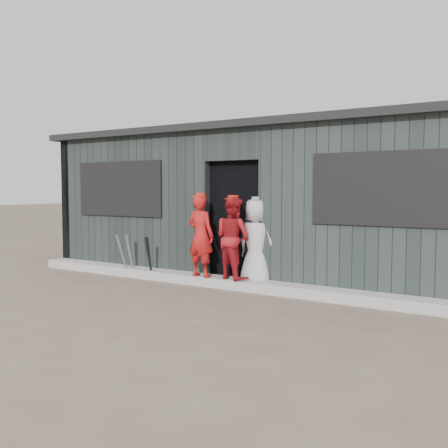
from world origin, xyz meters
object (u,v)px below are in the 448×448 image
Objects in this scene: player_red_right at (233,238)px; bat_mid at (130,255)px; bat_right at (149,258)px; player_grey_back at (257,243)px; dugout at (273,203)px; player_red_left at (201,236)px; bat_left at (123,255)px.

bat_mid is at bearing 21.03° from player_red_right.
bat_mid reaches higher than bat_right.
bat_mid is 0.52m from bat_right.
dugout reaches higher than player_grey_back.
player_grey_back is (0.29, 0.24, -0.09)m from player_red_right.
player_red_right is at bearing -163.71° from player_red_left.
bat_mid is 0.59× the size of player_red_left.
bat_right is 2.50m from dugout.
bat_mid is 2.42m from player_grey_back.
player_red_left is at bearing 30.57° from player_grey_back.
player_grey_back is at bearing 12.06° from bat_right.
bat_mid is (0.10, 0.09, -0.00)m from bat_left.
player_red_right is (1.57, 0.16, 0.41)m from bat_right.
bat_mid is 0.55× the size of player_grey_back.
bat_left is 0.59× the size of player_red_left.
dugout is at bearing 42.33° from bat_mid.
player_grey_back is at bearing 9.01° from bat_left.
player_grey_back is (0.82, 0.35, -0.10)m from player_red_left.
player_red_left is (1.04, 0.04, 0.43)m from bat_right.
bat_left is 0.61× the size of player_red_right.
bat_mid is 1.61m from player_red_left.
player_grey_back is (2.47, 0.39, 0.32)m from bat_left.
bat_left is 0.13m from bat_mid.
bat_right is 1.93m from player_grey_back.
player_grey_back reaches higher than bat_mid.
bat_left reaches higher than bat_right.
player_red_left reaches higher than player_grey_back.
bat_left is 0.09× the size of dugout.
player_grey_back is at bearing -121.10° from player_red_right.
player_red_right is at bearing 4.00° from bat_left.
dugout is at bearing -65.43° from player_red_right.
dugout is at bearing 52.60° from bat_right.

